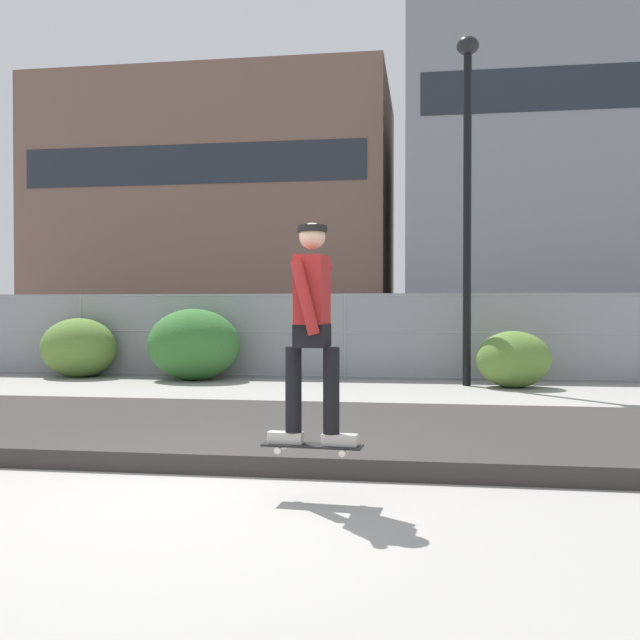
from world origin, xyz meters
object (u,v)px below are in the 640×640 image
Objects in this scene: parked_car_near at (205,334)px; shrub_left at (79,348)px; street_lamp at (467,169)px; shrub_right at (513,359)px; skater at (312,319)px; skateboard at (312,446)px; shrub_center at (194,345)px.

parked_car_near is 3.79m from shrub_left.
street_lamp is at bearing -3.28° from shrub_left.
skater is at bearing -106.83° from shrub_right.
shrub_left is 1.20× the size of shrub_right.
skater reaches higher than shrub_right.
parked_car_near is 3.14× the size of shrub_right.
skater is at bearing 0.00° from skateboard.
skateboard is 9.69m from street_lamp.
skateboard is 11.42m from shrub_left.
shrub_center is (-3.98, 8.95, -0.69)m from skater.
skateboard is 0.46× the size of skater.
skater is 9.82m from shrub_center.
shrub_right is (2.57, 8.49, 0.11)m from skateboard.
skater is (0.00, 0.00, 1.01)m from skateboard.
skater reaches higher than shrub_center.
shrub_left is at bearing 126.09° from skateboard.
parked_car_near is 8.48m from shrub_right.
skater is 8.92m from shrub_right.
parked_car_near is 2.26× the size of shrub_center.
shrub_center is at bearing -75.94° from parked_car_near.
street_lamp is (1.70, 8.74, 3.83)m from skateboard.
shrub_right is at bearing -28.51° from parked_car_near.
shrub_right is (0.87, -0.25, -3.72)m from street_lamp.
shrub_right is (9.29, -0.73, -0.11)m from shrub_left.
shrub_center is 1.39× the size of shrub_right.
skateboard is 0.18× the size of parked_car_near.
skater reaches higher than skateboard.
shrub_right is (2.57, 8.49, -0.90)m from skater.
skateboard is 0.57× the size of shrub_right.
parked_car_near is 2.62× the size of shrub_left.
shrub_left is at bearing 126.09° from skater.
shrub_center reaches higher than shrub_right.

